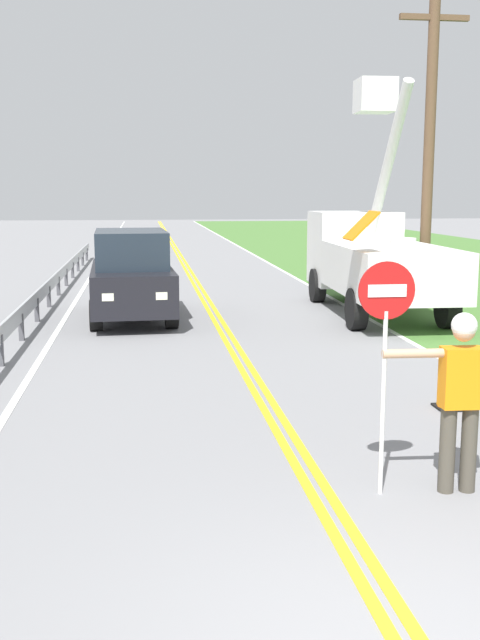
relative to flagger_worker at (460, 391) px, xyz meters
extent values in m
cube|color=yellow|center=(-1.45, 17.28, -1.04)|extent=(0.11, 110.00, 0.01)
cube|color=yellow|center=(-1.27, 17.28, -1.04)|extent=(0.11, 110.00, 0.01)
cube|color=silver|center=(2.24, 17.28, -1.04)|extent=(0.12, 110.00, 0.01)
cube|color=silver|center=(-4.96, 17.28, -1.04)|extent=(0.12, 110.00, 0.01)
cylinder|color=#474238|center=(0.12, -0.01, -0.61)|extent=(0.16, 0.16, 0.88)
cylinder|color=#474238|center=(-0.10, 0.01, -0.61)|extent=(0.16, 0.16, 0.88)
cube|color=orange|center=(0.01, 0.00, 0.13)|extent=(0.41, 0.26, 0.60)
cylinder|color=tan|center=(-0.49, 0.03, 0.38)|extent=(0.60, 0.12, 0.09)
sphere|color=tan|center=(0.01, 0.00, 0.60)|extent=(0.22, 0.22, 0.22)
sphere|color=white|center=(0.01, 0.00, 0.65)|extent=(0.25, 0.25, 0.25)
cylinder|color=silver|center=(-0.77, 0.04, -0.12)|extent=(0.04, 0.04, 1.85)
cylinder|color=#B71414|center=(-0.77, 0.04, 1.00)|extent=(0.56, 0.03, 0.56)
cube|color=white|center=(-0.77, 0.02, 1.00)|extent=(0.38, 0.01, 0.12)
cube|color=white|center=(2.59, 9.89, 0.16)|extent=(2.44, 4.67, 1.10)
cube|color=white|center=(2.70, 13.33, 0.41)|extent=(2.26, 2.17, 2.00)
cube|color=#1E2833|center=(2.73, 14.36, 0.71)|extent=(1.98, 0.12, 0.90)
cylinder|color=silver|center=(2.56, 8.97, 0.83)|extent=(0.56, 0.56, 0.24)
cylinder|color=silver|center=(2.60, 10.26, 2.62)|extent=(0.32, 2.79, 3.45)
cube|color=white|center=(2.64, 11.56, 4.27)|extent=(0.93, 0.93, 0.80)
cube|color=orange|center=(1.36, 8.12, 1.26)|extent=(0.62, 0.82, 0.59)
cylinder|color=black|center=(1.66, 13.17, -0.59)|extent=(0.35, 0.93, 0.92)
cylinder|color=black|center=(3.72, 13.10, -0.59)|extent=(0.35, 0.93, 0.92)
cylinder|color=black|center=(1.53, 8.88, -0.59)|extent=(0.35, 0.93, 0.92)
cylinder|color=black|center=(3.59, 8.82, -0.59)|extent=(0.35, 0.93, 0.92)
cube|color=black|center=(-3.36, 10.96, -0.25)|extent=(2.03, 4.67, 0.92)
cube|color=#1E2833|center=(-3.36, 10.96, 0.63)|extent=(1.74, 2.92, 0.84)
cube|color=#EAEACC|center=(-2.71, 8.71, -0.20)|extent=(0.24, 0.07, 0.16)
cube|color=#EAEACC|center=(-3.82, 8.66, -0.20)|extent=(0.24, 0.07, 0.16)
cylinder|color=black|center=(-2.48, 9.57, -0.71)|extent=(0.31, 0.69, 0.68)
cylinder|color=black|center=(-4.12, 9.50, -0.71)|extent=(0.31, 0.69, 0.68)
cylinder|color=black|center=(-2.60, 12.42, -0.71)|extent=(0.31, 0.69, 0.68)
cylinder|color=black|center=(-4.24, 12.35, -0.71)|extent=(0.31, 0.69, 0.68)
cylinder|color=brown|center=(4.30, 12.14, 2.91)|extent=(0.28, 0.28, 7.91)
cube|color=brown|center=(4.30, 12.14, 6.26)|extent=(1.80, 0.14, 0.14)
cone|color=orange|center=(1.13, 2.82, -0.70)|extent=(0.36, 0.36, 0.70)
cylinder|color=white|center=(1.13, 2.82, -0.66)|extent=(0.25, 0.25, 0.08)
cube|color=black|center=(1.13, 2.82, -1.03)|extent=(0.40, 0.40, 0.03)
cube|color=#9EA0A3|center=(-5.56, 12.00, -0.50)|extent=(0.06, 32.00, 0.32)
cube|color=#4C4C51|center=(-5.56, 6.29, -0.77)|extent=(0.10, 0.10, 0.55)
cube|color=#4C4C51|center=(-5.56, 8.57, -0.77)|extent=(0.10, 0.10, 0.55)
cube|color=#4C4C51|center=(-5.56, 10.86, -0.77)|extent=(0.10, 0.10, 0.55)
cube|color=#4C4C51|center=(-5.56, 13.14, -0.77)|extent=(0.10, 0.10, 0.55)
cube|color=#4C4C51|center=(-5.56, 15.43, -0.77)|extent=(0.10, 0.10, 0.55)
cube|color=#4C4C51|center=(-5.56, 17.71, -0.77)|extent=(0.10, 0.10, 0.55)
cube|color=#4C4C51|center=(-5.56, 20.00, -0.77)|extent=(0.10, 0.10, 0.55)
cube|color=#4C4C51|center=(-5.56, 22.29, -0.77)|extent=(0.10, 0.10, 0.55)
cube|color=#4C4C51|center=(-5.56, 24.57, -0.77)|extent=(0.10, 0.10, 0.55)
cube|color=#4C4C51|center=(-5.56, 26.86, -0.77)|extent=(0.10, 0.10, 0.55)
camera|label=1|loc=(-3.07, -6.81, 1.93)|focal=42.01mm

